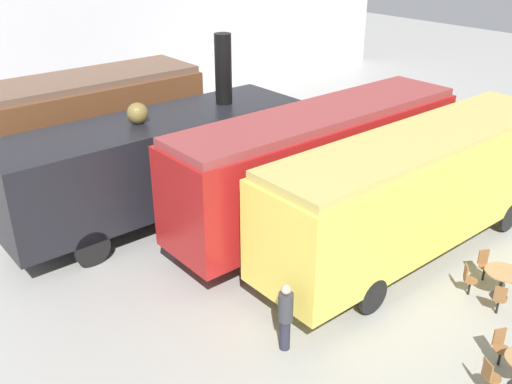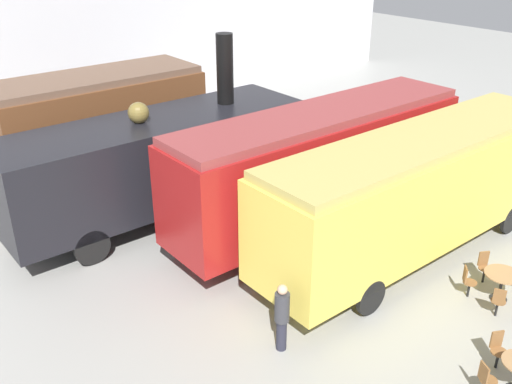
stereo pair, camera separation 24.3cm
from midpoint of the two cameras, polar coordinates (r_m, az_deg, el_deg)
name	(u,v)px [view 2 (the right image)]	position (r m, az deg, el deg)	size (l,w,h in m)	color
ground_plane	(266,257)	(16.69, 1.43, -6.52)	(80.00, 80.00, 0.00)	gray
backdrop_wall	(47,28)	(28.04, -19.90, 15.16)	(44.00, 0.15, 9.00)	silver
passenger_coach_wooden	(99,118)	(21.72, -15.09, 7.14)	(7.51, 2.87, 3.94)	brown
steam_locomotive	(158,159)	(18.27, -9.43, 3.29)	(9.88, 2.75, 5.64)	black
streamlined_locomotive	(337,156)	(18.01, 8.47, 3.62)	(12.26, 2.42, 3.83)	maroon
passenger_coach_vintage	(420,186)	(16.69, 16.44, 0.56)	(10.85, 2.57, 3.63)	#E0C64C
cafe_table_near	(502,279)	(15.99, 23.82, -7.93)	(0.93, 0.93, 0.77)	black
cafe_chair_1	(484,265)	(16.63, 22.25, -6.74)	(0.39, 0.40, 0.87)	black
cafe_chair_2	(468,280)	(15.83, 20.81, -8.20)	(0.40, 0.40, 0.87)	black
cafe_chair_3	(499,300)	(15.34, 23.51, -9.89)	(0.40, 0.38, 0.87)	black
cafe_chair_7	(498,347)	(13.86, 23.49, -14.03)	(0.39, 0.40, 0.87)	black
cafe_chair_8	(486,378)	(13.00, 22.53, -16.82)	(0.40, 0.39, 0.87)	black
visitor_person	(282,315)	(12.95, 3.15, -12.17)	(0.34, 0.34, 1.74)	#262633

